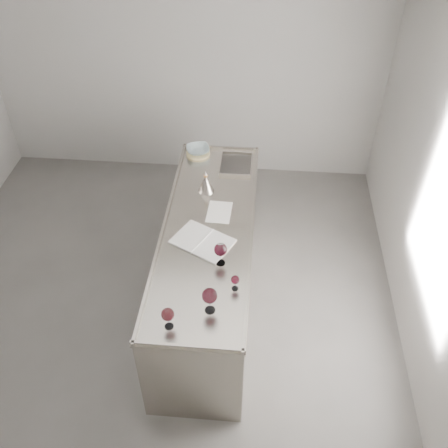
# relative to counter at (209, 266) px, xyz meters

# --- Properties ---
(room_shell) EXTENTS (4.54, 5.04, 2.84)m
(room_shell) POSITION_rel_counter_xyz_m (-0.50, -0.30, 0.93)
(room_shell) COLOR #54524F
(room_shell) RESTS_ON ground
(counter) EXTENTS (0.77, 2.42, 0.97)m
(counter) POSITION_rel_counter_xyz_m (0.00, 0.00, 0.00)
(counter) COLOR #9F988F
(counter) RESTS_ON ground
(wine_glass_left) EXTENTS (0.09, 0.09, 0.18)m
(wine_glass_left) POSITION_rel_counter_xyz_m (-0.15, -1.03, 0.59)
(wine_glass_left) COLOR white
(wine_glass_left) RESTS_ON counter
(wine_glass_middle) EXTENTS (0.11, 0.11, 0.21)m
(wine_glass_middle) POSITION_rel_counter_xyz_m (0.11, -0.87, 0.62)
(wine_glass_middle) COLOR white
(wine_glass_middle) RESTS_ON counter
(wine_glass_right) EXTENTS (0.10, 0.10, 0.20)m
(wine_glass_right) POSITION_rel_counter_xyz_m (0.15, -0.40, 0.61)
(wine_glass_right) COLOR white
(wine_glass_right) RESTS_ON counter
(wine_glass_small) EXTENTS (0.06, 0.06, 0.13)m
(wine_glass_small) POSITION_rel_counter_xyz_m (0.27, -0.65, 0.56)
(wine_glass_small) COLOR white
(wine_glass_small) RESTS_ON counter
(notebook) EXTENTS (0.56, 0.50, 0.02)m
(notebook) POSITION_rel_counter_xyz_m (-0.02, -0.18, 0.47)
(notebook) COLOR white
(notebook) RESTS_ON counter
(loose_paper_top) EXTENTS (0.22, 0.30, 0.00)m
(loose_paper_top) POSITION_rel_counter_xyz_m (0.08, 0.20, 0.47)
(loose_paper_top) COLOR silver
(loose_paper_top) RESTS_ON counter
(trivet) EXTENTS (0.26, 0.26, 0.02)m
(trivet) POSITION_rel_counter_xyz_m (-0.22, 1.08, 0.48)
(trivet) COLOR #CCBE84
(trivet) RESTS_ON counter
(ceramic_bowl) EXTENTS (0.28, 0.28, 0.06)m
(ceramic_bowl) POSITION_rel_counter_xyz_m (-0.22, 1.08, 0.52)
(ceramic_bowl) COLOR #98ACB1
(ceramic_bowl) RESTS_ON trivet
(wine_funnel) EXTENTS (0.15, 0.15, 0.22)m
(wine_funnel) POSITION_rel_counter_xyz_m (-0.07, 0.49, 0.53)
(wine_funnel) COLOR #9E958D
(wine_funnel) RESTS_ON counter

